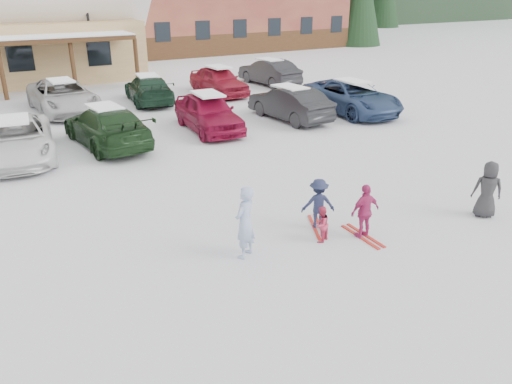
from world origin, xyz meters
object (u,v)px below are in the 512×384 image
child_magenta (365,211)px  parked_car_5 (290,103)px  parked_car_6 (351,97)px  toddler_red (321,224)px  bystander_dark (488,190)px  parked_car_4 (208,112)px  lamp_post (88,18)px  adult_skier (245,222)px  parked_car_3 (107,126)px  parked_car_13 (269,72)px  child_navy (318,204)px  parked_car_2 (16,139)px  parked_car_11 (149,89)px  parked_car_12 (219,81)px  parked_car_10 (63,96)px

child_magenta → parked_car_5: (4.76, 10.43, 0.06)m
parked_car_5 → parked_car_6: 3.27m
toddler_red → bystander_dark: (4.58, -1.01, 0.31)m
parked_car_4 → lamp_post: bearing=98.8°
adult_skier → parked_car_3: (-0.46, 9.97, -0.09)m
adult_skier → toddler_red: (1.90, -0.28, -0.39)m
adult_skier → bystander_dark: bearing=137.5°
lamp_post → parked_car_5: lamp_post is taller
child_magenta → parked_car_13: bearing=-113.0°
child_navy → parked_car_4: parked_car_4 is taller
parked_car_2 → parked_car_4: (7.34, 0.07, 0.06)m
child_magenta → parked_car_11: bearing=-89.6°
lamp_post → parked_car_3: size_ratio=1.30×
parked_car_11 → parked_car_13: 8.08m
child_navy → parked_car_11: (1.09, 16.09, 0.05)m
toddler_red → parked_car_5: size_ratio=0.20×
lamp_post → adult_skier: 25.04m
parked_car_12 → parked_car_13: bearing=14.1°
parked_car_4 → parked_car_11: parked_car_4 is taller
adult_skier → parked_car_10: (-0.87, 16.37, -0.07)m
child_magenta → parked_car_2: size_ratio=0.26×
lamp_post → parked_car_6: lamp_post is taller
parked_car_12 → parked_car_13: 4.16m
child_navy → parked_car_12: bearing=-82.7°
parked_car_3 → bystander_dark: bearing=116.3°
parked_car_11 → parked_car_2: bearing=51.3°
lamp_post → parked_car_11: (0.82, -8.28, -3.06)m
lamp_post → toddler_red: lamp_post is taller
adult_skier → parked_car_5: 12.47m
adult_skier → parked_car_4: size_ratio=0.37×
parked_car_6 → parked_car_12: bearing=117.7°
lamp_post → child_navy: lamp_post is taller
lamp_post → parked_car_10: lamp_post is taller
child_magenta → parked_car_13: parked_car_13 is taller
parked_car_11 → child_magenta: bearing=96.5°
parked_car_2 → lamp_post: bearing=73.3°
parked_car_2 → parked_car_12: parked_car_12 is taller
child_magenta → bystander_dark: bystander_dark is taller
parked_car_3 → parked_car_4: size_ratio=1.13×
parked_car_3 → parked_car_5: (8.15, -0.15, -0.01)m
lamp_post → parked_car_4: lamp_post is taller
bystander_dark → parked_car_11: bearing=-38.5°
adult_skier → parked_car_13: adult_skier is taller
lamp_post → parked_car_12: 10.06m
child_magenta → parked_car_5: bearing=-112.7°
child_navy → parked_car_12: parked_car_12 is taller
parked_car_5 → parked_car_4: bearing=-7.1°
parked_car_10 → parked_car_3: bearing=-88.6°
child_magenta → parked_car_2: (-6.52, 10.53, 0.03)m
lamp_post → parked_car_2: size_ratio=1.31×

